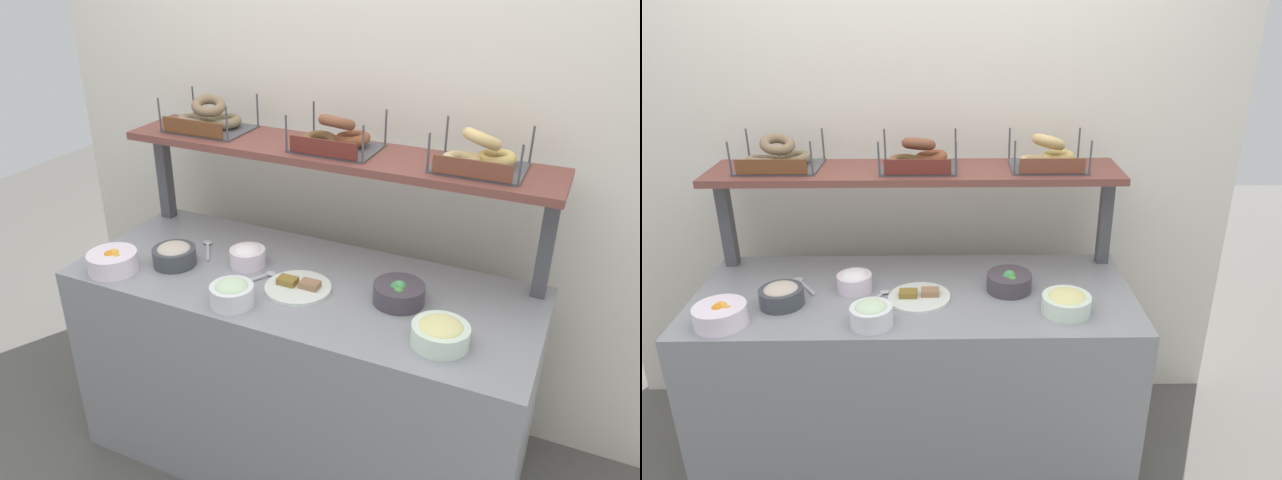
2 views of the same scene
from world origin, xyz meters
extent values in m
plane|color=#595651|center=(0.00, 0.00, 0.00)|extent=(8.00, 8.00, 0.00)
cube|color=silver|center=(0.00, 0.55, 1.20)|extent=(2.94, 0.06, 2.40)
cube|color=gray|center=(0.00, 0.00, 0.42)|extent=(1.74, 0.70, 0.85)
cube|color=#4C4C51|center=(-0.81, 0.27, 1.05)|extent=(0.05, 0.05, 0.40)
cube|color=#4C4C51|center=(0.81, 0.27, 1.05)|extent=(0.05, 0.05, 0.40)
cube|color=brown|center=(0.00, 0.27, 1.26)|extent=(1.70, 0.32, 0.03)
cylinder|color=#474049|center=(0.38, 0.01, 0.89)|extent=(0.18, 0.18, 0.07)
sphere|color=#469156|center=(0.37, 0.00, 0.91)|extent=(0.05, 0.05, 0.05)
sphere|color=#52A15D|center=(0.38, 0.01, 0.91)|extent=(0.05, 0.05, 0.05)
sphere|color=#4FA441|center=(0.38, -0.02, 0.91)|extent=(0.04, 0.04, 0.04)
sphere|color=#668B59|center=(0.38, 0.01, 0.91)|extent=(0.04, 0.04, 0.04)
cylinder|color=white|center=(-0.14, -0.25, 0.89)|extent=(0.15, 0.15, 0.07)
ellipsoid|color=beige|center=(-0.14, -0.25, 0.92)|extent=(0.12, 0.12, 0.05)
cylinder|color=#40454B|center=(-0.50, -0.10, 0.88)|extent=(0.17, 0.17, 0.07)
ellipsoid|color=beige|center=(-0.50, -0.10, 0.91)|extent=(0.13, 0.13, 0.05)
cylinder|color=white|center=(0.57, -0.17, 0.88)|extent=(0.18, 0.18, 0.07)
ellipsoid|color=#EBE490|center=(0.57, -0.17, 0.91)|extent=(0.14, 0.14, 0.05)
cylinder|color=white|center=(-0.68, -0.24, 0.89)|extent=(0.19, 0.19, 0.08)
sphere|color=#F9AC38|center=(-0.68, -0.23, 0.91)|extent=(0.05, 0.05, 0.05)
sphere|color=orange|center=(-0.68, -0.25, 0.91)|extent=(0.05, 0.05, 0.05)
sphere|color=gold|center=(-0.65, -0.24, 0.91)|extent=(0.03, 0.03, 0.03)
cylinder|color=white|center=(-0.24, 0.02, 0.88)|extent=(0.14, 0.14, 0.07)
ellipsoid|color=white|center=(-0.24, 0.02, 0.91)|extent=(0.11, 0.11, 0.05)
cylinder|color=white|center=(0.02, -0.06, 0.86)|extent=(0.24, 0.24, 0.01)
cube|color=olive|center=(-0.02, -0.06, 0.88)|extent=(0.07, 0.05, 0.02)
cube|color=#9D714E|center=(0.06, -0.05, 0.88)|extent=(0.07, 0.05, 0.02)
cube|color=#B7B7BC|center=(-0.16, -0.09, 0.86)|extent=(0.08, 0.13, 0.01)
ellipsoid|color=#B7B7BC|center=(-0.12, -0.01, 0.86)|extent=(0.04, 0.03, 0.01)
cube|color=#B7B7BC|center=(-0.44, 0.03, 0.86)|extent=(0.09, 0.12, 0.01)
ellipsoid|color=#B7B7BC|center=(-0.49, 0.10, 0.86)|extent=(0.04, 0.03, 0.01)
cube|color=#4C4C51|center=(-0.56, 0.29, 1.28)|extent=(0.33, 0.24, 0.01)
cylinder|color=#4C4C51|center=(-0.72, 0.17, 1.35)|extent=(0.01, 0.01, 0.14)
cylinder|color=#4C4C51|center=(-0.40, 0.17, 1.35)|extent=(0.01, 0.01, 0.14)
cylinder|color=#4C4C51|center=(-0.72, 0.40, 1.35)|extent=(0.01, 0.01, 0.14)
cylinder|color=#4C4C51|center=(-0.40, 0.40, 1.35)|extent=(0.01, 0.01, 0.14)
cube|color=brown|center=(-0.56, 0.17, 1.32)|extent=(0.28, 0.01, 0.06)
torus|color=#826B53|center=(-0.62, 0.26, 1.32)|extent=(0.19, 0.20, 0.06)
torus|color=#7B6B4B|center=(-0.51, 0.32, 1.31)|extent=(0.17, 0.17, 0.05)
torus|color=#80674C|center=(-0.56, 0.29, 1.38)|extent=(0.20, 0.20, 0.08)
cube|color=#4C4C51|center=(0.02, 0.28, 1.28)|extent=(0.31, 0.24, 0.01)
cylinder|color=#4C4C51|center=(-0.13, 0.16, 1.35)|extent=(0.01, 0.01, 0.14)
cylinder|color=#4C4C51|center=(0.17, 0.16, 1.35)|extent=(0.01, 0.01, 0.14)
cylinder|color=#4C4C51|center=(-0.13, 0.39, 1.35)|extent=(0.01, 0.01, 0.14)
cylinder|color=#4C4C51|center=(0.17, 0.39, 1.35)|extent=(0.01, 0.01, 0.14)
cube|color=maroon|center=(0.02, 0.16, 1.32)|extent=(0.27, 0.01, 0.06)
torus|color=brown|center=(-0.04, 0.25, 1.31)|extent=(0.19, 0.19, 0.05)
torus|color=brown|center=(0.06, 0.31, 1.32)|extent=(0.15, 0.14, 0.06)
torus|color=brown|center=(0.02, 0.28, 1.38)|extent=(0.17, 0.17, 0.09)
cube|color=#4C4C51|center=(0.55, 0.28, 1.28)|extent=(0.31, 0.24, 0.01)
cylinder|color=#4C4C51|center=(0.40, 0.17, 1.35)|extent=(0.01, 0.01, 0.14)
cylinder|color=#4C4C51|center=(0.70, 0.17, 1.35)|extent=(0.01, 0.01, 0.14)
cylinder|color=#4C4C51|center=(0.40, 0.40, 1.35)|extent=(0.01, 0.01, 0.14)
cylinder|color=#4C4C51|center=(0.70, 0.40, 1.35)|extent=(0.01, 0.01, 0.14)
cube|color=brown|center=(0.55, 0.16, 1.32)|extent=(0.26, 0.01, 0.06)
torus|color=tan|center=(0.49, 0.25, 1.31)|extent=(0.15, 0.15, 0.05)
torus|color=#D7B564|center=(0.60, 0.32, 1.31)|extent=(0.15, 0.14, 0.05)
torus|color=#DFB972|center=(0.55, 0.28, 1.39)|extent=(0.20, 0.20, 0.09)
camera|label=1|loc=(0.93, -1.79, 2.01)|focal=35.04mm
camera|label=2|loc=(0.15, -2.10, 1.96)|focal=33.23mm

